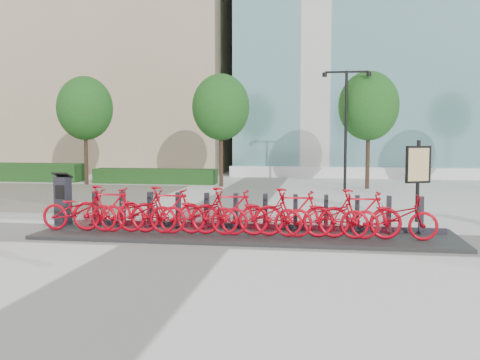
# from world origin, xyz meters

# --- Properties ---
(ground) EXTENTS (120.00, 120.00, 0.00)m
(ground) POSITION_xyz_m (0.00, 0.00, 0.00)
(ground) COLOR silver
(hedge_b) EXTENTS (6.00, 1.20, 0.70)m
(hedge_b) POSITION_xyz_m (-5.00, 13.20, 0.35)
(hedge_b) COLOR #173B11
(hedge_b) RESTS_ON ground
(tree_0) EXTENTS (2.60, 2.60, 5.10)m
(tree_0) POSITION_xyz_m (-8.00, 12.00, 3.59)
(tree_0) COLOR #443025
(tree_0) RESTS_ON ground
(tree_1) EXTENTS (2.60, 2.60, 5.10)m
(tree_1) POSITION_xyz_m (-1.50, 12.00, 3.59)
(tree_1) COLOR #443025
(tree_1) RESTS_ON ground
(tree_2) EXTENTS (2.60, 2.60, 5.10)m
(tree_2) POSITION_xyz_m (5.00, 12.00, 3.59)
(tree_2) COLOR #443025
(tree_2) RESTS_ON ground
(streetlamp) EXTENTS (2.00, 0.20, 5.00)m
(streetlamp) POSITION_xyz_m (4.00, 11.00, 3.13)
(streetlamp) COLOR black
(streetlamp) RESTS_ON ground
(dock_pad) EXTENTS (9.60, 2.40, 0.08)m
(dock_pad) POSITION_xyz_m (1.30, 0.30, 0.04)
(dock_pad) COLOR #242424
(dock_pad) RESTS_ON ground
(dock_rail_posts) EXTENTS (8.02, 0.50, 0.85)m
(dock_rail_posts) POSITION_xyz_m (1.36, 0.77, 0.51)
(dock_rail_posts) COLOR #222129
(dock_rail_posts) RESTS_ON dock_pad
(bike_0) EXTENTS (1.85, 0.65, 0.97)m
(bike_0) POSITION_xyz_m (-2.60, -0.05, 0.57)
(bike_0) COLOR #AC0211
(bike_0) RESTS_ON dock_pad
(bike_1) EXTENTS (1.80, 0.51, 1.08)m
(bike_1) POSITION_xyz_m (-1.88, -0.05, 0.62)
(bike_1) COLOR #AC0211
(bike_1) RESTS_ON dock_pad
(bike_2) EXTENTS (1.85, 0.65, 0.97)m
(bike_2) POSITION_xyz_m (-1.16, -0.05, 0.57)
(bike_2) COLOR #AC0211
(bike_2) RESTS_ON dock_pad
(bike_3) EXTENTS (1.80, 0.51, 1.08)m
(bike_3) POSITION_xyz_m (-0.44, -0.05, 0.62)
(bike_3) COLOR #AC0211
(bike_3) RESTS_ON dock_pad
(bike_4) EXTENTS (1.85, 0.65, 0.97)m
(bike_4) POSITION_xyz_m (0.28, -0.05, 0.57)
(bike_4) COLOR #AC0211
(bike_4) RESTS_ON dock_pad
(bike_5) EXTENTS (1.80, 0.51, 1.08)m
(bike_5) POSITION_xyz_m (1.00, -0.05, 0.62)
(bike_5) COLOR #AC0211
(bike_5) RESTS_ON dock_pad
(bike_6) EXTENTS (1.85, 0.65, 0.97)m
(bike_6) POSITION_xyz_m (1.72, -0.05, 0.57)
(bike_6) COLOR #AC0211
(bike_6) RESTS_ON dock_pad
(bike_7) EXTENTS (1.80, 0.51, 1.08)m
(bike_7) POSITION_xyz_m (2.44, -0.05, 0.62)
(bike_7) COLOR #AC0211
(bike_7) RESTS_ON dock_pad
(bike_8) EXTENTS (1.85, 0.65, 0.97)m
(bike_8) POSITION_xyz_m (3.16, -0.05, 0.57)
(bike_8) COLOR #AC0211
(bike_8) RESTS_ON dock_pad
(bike_9) EXTENTS (1.80, 0.51, 1.08)m
(bike_9) POSITION_xyz_m (3.88, -0.05, 0.62)
(bike_9) COLOR #AC0211
(bike_9) RESTS_ON dock_pad
(bike_10) EXTENTS (1.85, 0.65, 0.97)m
(bike_10) POSITION_xyz_m (4.60, -0.05, 0.57)
(bike_10) COLOR #AC0211
(bike_10) RESTS_ON dock_pad
(kiosk) EXTENTS (0.44, 0.38, 1.33)m
(kiosk) POSITION_xyz_m (-3.37, 0.64, 0.72)
(kiosk) COLOR #222129
(kiosk) RESTS_ON dock_pad
(map_sign) EXTENTS (0.70, 0.39, 2.20)m
(map_sign) POSITION_xyz_m (5.60, 3.02, 1.46)
(map_sign) COLOR black
(map_sign) RESTS_ON ground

